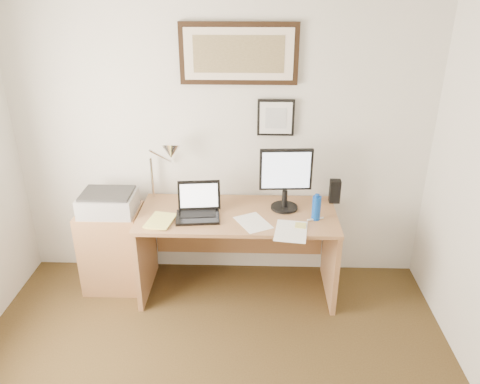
{
  "coord_description": "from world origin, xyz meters",
  "views": [
    {
      "loc": [
        0.28,
        -1.72,
        2.49
      ],
      "look_at": [
        0.18,
        1.43,
        1.03
      ],
      "focal_mm": 35.0,
      "sensor_mm": 36.0,
      "label": 1
    }
  ],
  "objects_px": {
    "desk": "(238,233)",
    "lcd_monitor": "(286,176)",
    "side_cabinet": "(113,249)",
    "printer": "(108,202)",
    "water_bottle": "(316,208)",
    "book": "(149,220)",
    "laptop": "(198,209)"
  },
  "relations": [
    {
      "from": "desk",
      "to": "printer",
      "type": "bearing_deg",
      "value": -176.87
    },
    {
      "from": "book",
      "to": "printer",
      "type": "relative_size",
      "value": 0.6
    },
    {
      "from": "desk",
      "to": "lcd_monitor",
      "type": "xyz_separation_m",
      "value": [
        0.38,
        0.01,
        0.53
      ]
    },
    {
      "from": "water_bottle",
      "to": "book",
      "type": "distance_m",
      "value": 1.31
    },
    {
      "from": "printer",
      "to": "desk",
      "type": "bearing_deg",
      "value": 3.13
    },
    {
      "from": "laptop",
      "to": "printer",
      "type": "height_order",
      "value": "laptop"
    },
    {
      "from": "side_cabinet",
      "to": "printer",
      "type": "distance_m",
      "value": 0.45
    },
    {
      "from": "book",
      "to": "laptop",
      "type": "bearing_deg",
      "value": 14.92
    },
    {
      "from": "side_cabinet",
      "to": "printer",
      "type": "xyz_separation_m",
      "value": [
        0.01,
        -0.02,
        0.45
      ]
    },
    {
      "from": "side_cabinet",
      "to": "book",
      "type": "height_order",
      "value": "book"
    },
    {
      "from": "desk",
      "to": "lcd_monitor",
      "type": "height_order",
      "value": "lcd_monitor"
    },
    {
      "from": "side_cabinet",
      "to": "lcd_monitor",
      "type": "bearing_deg",
      "value": 1.63
    },
    {
      "from": "printer",
      "to": "lcd_monitor",
      "type": "bearing_deg",
      "value": 2.54
    },
    {
      "from": "side_cabinet",
      "to": "book",
      "type": "relative_size",
      "value": 2.78
    },
    {
      "from": "side_cabinet",
      "to": "laptop",
      "type": "distance_m",
      "value": 0.88
    },
    {
      "from": "desk",
      "to": "laptop",
      "type": "height_order",
      "value": "laptop"
    },
    {
      "from": "book",
      "to": "printer",
      "type": "distance_m",
      "value": 0.41
    },
    {
      "from": "side_cabinet",
      "to": "lcd_monitor",
      "type": "xyz_separation_m",
      "value": [
        1.45,
        0.04,
        0.68
      ]
    },
    {
      "from": "water_bottle",
      "to": "desk",
      "type": "distance_m",
      "value": 0.72
    },
    {
      "from": "water_bottle",
      "to": "desk",
      "type": "xyz_separation_m",
      "value": [
        -0.62,
        0.17,
        -0.33
      ]
    },
    {
      "from": "water_bottle",
      "to": "laptop",
      "type": "relative_size",
      "value": 0.54
    },
    {
      "from": "book",
      "to": "water_bottle",
      "type": "bearing_deg",
      "value": 3.04
    },
    {
      "from": "book",
      "to": "lcd_monitor",
      "type": "xyz_separation_m",
      "value": [
        1.07,
        0.24,
        0.28
      ]
    },
    {
      "from": "book",
      "to": "printer",
      "type": "height_order",
      "value": "printer"
    },
    {
      "from": "water_bottle",
      "to": "desk",
      "type": "bearing_deg",
      "value": 165.04
    },
    {
      "from": "desk",
      "to": "side_cabinet",
      "type": "bearing_deg",
      "value": -178.11
    },
    {
      "from": "book",
      "to": "lcd_monitor",
      "type": "relative_size",
      "value": 0.51
    },
    {
      "from": "lcd_monitor",
      "to": "book",
      "type": "bearing_deg",
      "value": -167.31
    },
    {
      "from": "desk",
      "to": "lcd_monitor",
      "type": "bearing_deg",
      "value": 0.9
    },
    {
      "from": "book",
      "to": "desk",
      "type": "relative_size",
      "value": 0.16
    },
    {
      "from": "water_bottle",
      "to": "printer",
      "type": "relative_size",
      "value": 0.44
    },
    {
      "from": "side_cabinet",
      "to": "desk",
      "type": "xyz_separation_m",
      "value": [
        1.07,
        0.04,
        0.15
      ]
    }
  ]
}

